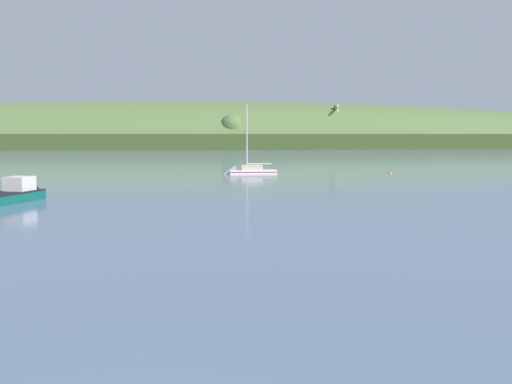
{
  "coord_description": "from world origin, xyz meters",
  "views": [
    {
      "loc": [
        1.06,
        -8.97,
        5.39
      ],
      "look_at": [
        7.01,
        29.05,
        1.61
      ],
      "focal_mm": 41.45,
      "sensor_mm": 36.0,
      "label": 1
    }
  ],
  "objects_px": {
    "dockside_crane": "(337,128)",
    "fishing_boat_moored": "(15,196)",
    "mooring_buoy_foreground": "(390,173)",
    "sailboat_far_left": "(246,173)"
  },
  "relations": [
    {
      "from": "sailboat_far_left",
      "to": "mooring_buoy_foreground",
      "type": "xyz_separation_m",
      "value": [
        19.83,
        -1.76,
        -0.18
      ]
    },
    {
      "from": "mooring_buoy_foreground",
      "to": "fishing_boat_moored",
      "type": "bearing_deg",
      "value": -147.13
    },
    {
      "from": "sailboat_far_left",
      "to": "dockside_crane",
      "type": "bearing_deg",
      "value": -109.23
    },
    {
      "from": "dockside_crane",
      "to": "mooring_buoy_foreground",
      "type": "bearing_deg",
      "value": -1.17
    },
    {
      "from": "fishing_boat_moored",
      "to": "mooring_buoy_foreground",
      "type": "distance_m",
      "value": 50.79
    },
    {
      "from": "fishing_boat_moored",
      "to": "mooring_buoy_foreground",
      "type": "xyz_separation_m",
      "value": [
        42.65,
        27.56,
        -0.45
      ]
    },
    {
      "from": "dockside_crane",
      "to": "fishing_boat_moored",
      "type": "relative_size",
      "value": 2.36
    },
    {
      "from": "mooring_buoy_foreground",
      "to": "dockside_crane",
      "type": "bearing_deg",
      "value": 76.14
    },
    {
      "from": "dockside_crane",
      "to": "fishing_boat_moored",
      "type": "height_order",
      "value": "dockside_crane"
    },
    {
      "from": "fishing_boat_moored",
      "to": "sailboat_far_left",
      "type": "bearing_deg",
      "value": -15.34
    }
  ]
}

